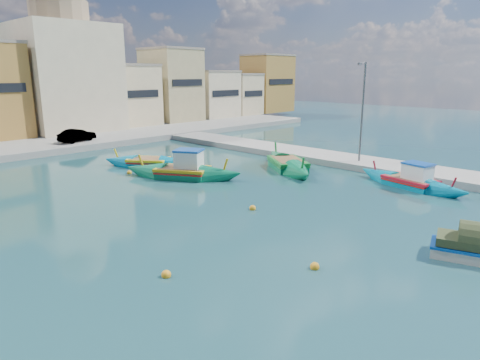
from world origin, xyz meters
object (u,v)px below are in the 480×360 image
quay_street_lamp (362,112)px  luzzu_turquoise_cabin (411,183)px  church_block (64,62)px  luzzu_blue_cabin (183,173)px  luzzu_cyan_mid (288,165)px  tender_near (468,249)px  luzzu_green (149,163)px

quay_street_lamp → luzzu_turquoise_cabin: size_ratio=0.97×
church_block → luzzu_turquoise_cabin: 40.52m
quay_street_lamp → luzzu_blue_cabin: (-11.80, 7.17, -3.95)m
luzzu_blue_cabin → luzzu_cyan_mid: bearing=-25.9°
luzzu_cyan_mid → tender_near: (-7.95, -15.24, 0.13)m
church_block → luzzu_blue_cabin: bearing=-99.2°
luzzu_green → tender_near: bearing=-92.5°
church_block → luzzu_green: (-3.90, -21.93, -8.15)m
quay_street_lamp → luzzu_blue_cabin: size_ratio=0.92×
luzzu_blue_cabin → luzzu_cyan_mid: (7.37, -3.59, -0.09)m
luzzu_blue_cabin → tender_near: (-0.59, -18.83, 0.04)m
church_block → luzzu_green: size_ratio=2.62×
quay_street_lamp → luzzu_green: 17.06m
luzzu_cyan_mid → luzzu_green: bearing=129.2°
church_block → tender_near: size_ratio=6.22×
luzzu_cyan_mid → luzzu_green: 10.95m
quay_street_lamp → luzzu_cyan_mid: size_ratio=0.89×
luzzu_blue_cabin → luzzu_green: bearing=84.8°
church_block → luzzu_cyan_mid: (3.02, -30.42, -8.12)m
quay_street_lamp → church_block: bearing=102.3°
tender_near → quay_street_lamp: bearing=43.3°
luzzu_blue_cabin → quay_street_lamp: bearing=-31.3°
church_block → luzzu_turquoise_cabin: bearing=-83.8°
tender_near → luzzu_green: bearing=87.5°
tender_near → luzzu_blue_cabin: bearing=88.2°
luzzu_green → church_block: bearing=79.9°
luzzu_cyan_mid → church_block: bearing=95.7°
luzzu_blue_cabin → tender_near: luzzu_blue_cabin is taller
luzzu_cyan_mid → tender_near: 17.19m
tender_near → luzzu_turquoise_cabin: bearing=33.8°
church_block → quay_street_lamp: (7.44, -34.00, -4.07)m
church_block → luzzu_turquoise_cabin: church_block is taller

